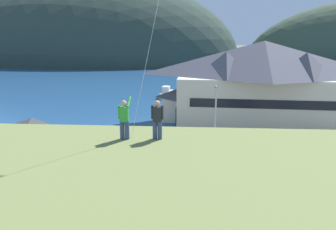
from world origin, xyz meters
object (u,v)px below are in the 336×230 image
Objects in this scene: parked_car_corner_spot at (286,189)px; parking_light_pole at (215,113)px; harbor_lodge at (262,79)px; person_companion at (157,118)px; parked_car_lone_by_shed at (114,174)px; person_kite_flyer at (124,118)px; storage_shed_waterside at (182,103)px; parked_car_back_row_left at (265,156)px; storage_shed_near_lot at (34,145)px; moored_boat_outer_mooring at (202,101)px; parked_car_front_row_silver at (156,154)px; wharf_dock at (183,99)px; parked_car_front_row_red at (109,149)px; moored_boat_wharfside at (166,94)px; parked_car_mid_row_near at (192,175)px.

parked_car_corner_spot is 0.64× the size of parking_light_pole.
harbor_lodge is 33.15m from person_companion.
parked_car_corner_spot is at bearing -7.67° from parked_car_lone_by_shed.
parked_car_lone_by_shed is 2.29× the size of person_kite_flyer.
person_kite_flyer is (-1.70, -31.36, 5.95)m from storage_shed_waterside.
parked_car_back_row_left is at bearing 60.91° from person_companion.
storage_shed_near_lot reaches higher than parked_car_lone_by_shed.
moored_boat_outer_mooring is at bearing 71.89° from storage_shed_waterside.
parking_light_pole reaches higher than parked_car_front_row_silver.
wharf_dock is 7.19× the size of person_kite_flyer.
storage_shed_near_lot is 1.87× the size of parked_car_front_row_silver.
storage_shed_waterside is 1.33× the size of parked_car_front_row_red.
person_kite_flyer is (-9.84, -8.45, 7.29)m from parked_car_corner_spot.
parking_light_pole is (8.55, 9.10, 2.88)m from parked_car_lone_by_shed.
moored_boat_wharfside reaches higher than parked_car_back_row_left.
parked_car_mid_row_near is 9.67m from parked_car_front_row_red.
person_kite_flyer is (-4.94, -41.26, 7.63)m from moored_boat_outer_mooring.
person_kite_flyer is at bearing -105.84° from parking_light_pole.
parked_car_front_row_silver is (-1.87, -29.25, 0.71)m from wharf_dock.
parked_car_corner_spot is at bearing -70.42° from storage_shed_waterside.
storage_shed_waterside is at bearing -89.72° from wharf_dock.
moored_boat_outer_mooring is (3.24, 9.91, -1.68)m from storage_shed_waterside.
parked_car_back_row_left is at bearing 20.65° from parked_car_lone_by_shed.
moored_boat_wharfside is at bearing 109.15° from parked_car_back_row_left.
parked_car_lone_by_shed is at bearing -121.15° from parked_car_front_row_silver.
parked_car_front_row_red is at bearing -111.01° from moored_boat_outer_mooring.
moored_boat_wharfside reaches higher than parked_car_front_row_silver.
moored_boat_wharfside is at bearing 135.51° from moored_boat_outer_mooring.
storage_shed_near_lot reaches higher than wharf_dock.
harbor_lodge is at bearing -0.61° from storage_shed_waterside.
storage_shed_near_lot reaches higher than parked_car_back_row_left.
parked_car_mid_row_near is at bearing -86.16° from storage_shed_waterside.
person_companion is (-3.50, -41.17, 7.62)m from moored_boat_outer_mooring.
parked_car_front_row_red is (-9.75, -25.39, 0.34)m from moored_boat_outer_mooring.
parking_light_pole is (7.08, -28.41, 3.22)m from moored_boat_wharfside.
person_kite_flyer reaches higher than moored_boat_wharfside.
person_kite_flyer is at bearing -106.73° from parked_car_mid_row_near.
parked_car_mid_row_near is at bearing -82.81° from moored_boat_wharfside.
storage_shed_waterside is 21.11m from parked_car_mid_row_near.
storage_shed_near_lot is 1.38× the size of storage_shed_waterside.
parking_light_pole is (5.70, 4.39, 2.88)m from parked_car_front_row_silver.
wharf_dock is at bearing 90.28° from storage_shed_waterside.
wharf_dock is 34.29m from parked_car_lone_by_shed.
storage_shed_near_lot is 1.88× the size of parked_car_corner_spot.
parked_car_back_row_left is (20.12, 2.76, -1.55)m from storage_shed_near_lot.
harbor_lodge reaches higher than wharf_dock.
moored_boat_wharfside is at bearing 103.99° from parking_light_pole.
parked_car_mid_row_near is at bearing -8.11° from storage_shed_near_lot.
parked_car_corner_spot is 13.91m from person_companion.
storage_shed_near_lot is 6.81m from parked_car_front_row_red.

